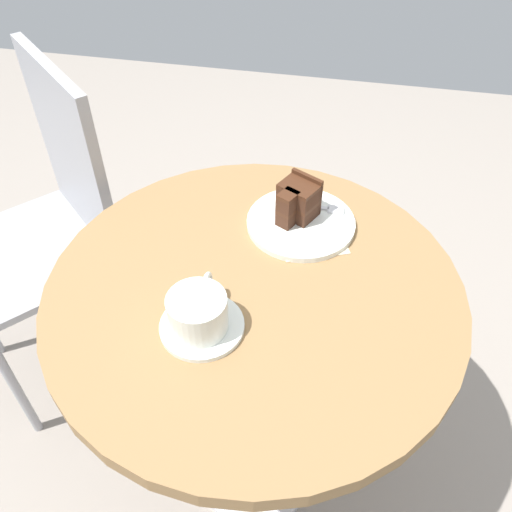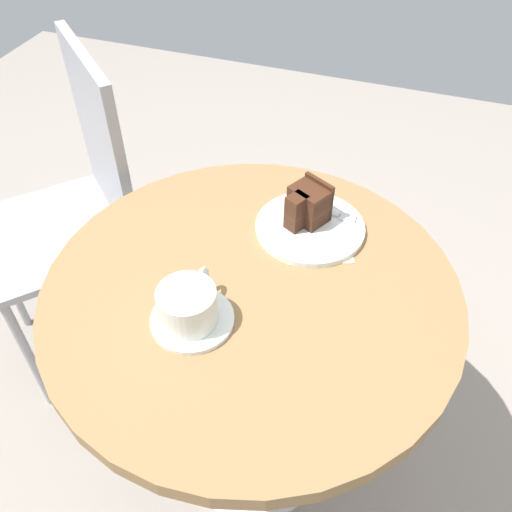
% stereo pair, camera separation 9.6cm
% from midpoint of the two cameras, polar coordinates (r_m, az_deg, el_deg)
% --- Properties ---
extents(ground_plane, '(4.40, 4.40, 0.01)m').
position_cam_midpoint_polar(ground_plane, '(1.55, -2.01, -20.78)').
color(ground_plane, gray).
rests_on(ground_plane, ground).
extents(cafe_table, '(0.75, 0.75, 0.69)m').
position_cam_midpoint_polar(cafe_table, '(1.05, -2.80, -7.52)').
color(cafe_table, olive).
rests_on(cafe_table, ground).
extents(saucer, '(0.14, 0.14, 0.01)m').
position_cam_midpoint_polar(saucer, '(0.91, -8.74, -7.46)').
color(saucer, silver).
rests_on(saucer, cafe_table).
extents(coffee_cup, '(0.13, 0.10, 0.07)m').
position_cam_midpoint_polar(coffee_cup, '(0.88, -9.27, -5.94)').
color(coffee_cup, silver).
rests_on(coffee_cup, saucer).
extents(teaspoon, '(0.10, 0.07, 0.00)m').
position_cam_midpoint_polar(teaspoon, '(0.93, -9.01, -5.15)').
color(teaspoon, silver).
rests_on(teaspoon, saucer).
extents(cake_plate, '(0.21, 0.21, 0.01)m').
position_cam_midpoint_polar(cake_plate, '(1.07, 2.21, 3.40)').
color(cake_plate, silver).
rests_on(cake_plate, cafe_table).
extents(cake_slice, '(0.10, 0.09, 0.08)m').
position_cam_midpoint_polar(cake_slice, '(1.06, 1.78, 5.73)').
color(cake_slice, '#422619').
rests_on(cake_slice, cake_plate).
extents(fork, '(0.02, 0.13, 0.00)m').
position_cam_midpoint_polar(fork, '(1.10, 4.22, 4.96)').
color(fork, silver).
rests_on(fork, cake_plate).
extents(napkin, '(0.17, 0.16, 0.00)m').
position_cam_midpoint_polar(napkin, '(1.06, 3.06, 2.31)').
color(napkin, beige).
rests_on(napkin, cafe_table).
extents(cafe_chair, '(0.54, 0.54, 0.91)m').
position_cam_midpoint_polar(cafe_chair, '(1.44, -22.57, 3.83)').
color(cafe_chair, '#9E9EA3').
rests_on(cafe_chair, ground).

